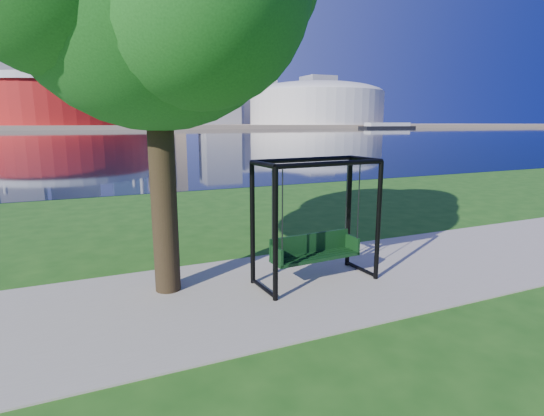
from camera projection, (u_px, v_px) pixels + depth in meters
ground at (279, 279)px, 8.75m from camera, size 900.00×900.00×0.00m
path at (289, 286)px, 8.30m from camera, size 120.00×4.00×0.03m
river at (98, 136)px, 100.14m from camera, size 900.00×180.00×0.02m
far_bank at (86, 126)px, 282.73m from camera, size 900.00×228.00×2.00m
stadium at (64, 100)px, 212.52m from camera, size 83.00×83.00×32.00m
arena at (316, 102)px, 269.85m from camera, size 84.00×84.00×26.56m
skyline at (75, 73)px, 286.14m from camera, size 392.00×66.00×96.50m
swing at (315, 224)px, 8.36m from camera, size 2.48×1.20×2.48m
barge at (387, 126)px, 233.94m from camera, size 32.36×10.19×3.20m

